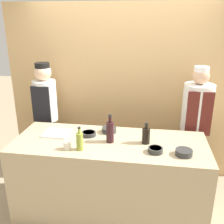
# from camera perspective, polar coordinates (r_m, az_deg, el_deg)

# --- Properties ---
(ground_plane) EXTENTS (14.00, 14.00, 0.00)m
(ground_plane) POSITION_cam_1_polar(r_m,az_deg,el_deg) (3.38, -0.46, -20.73)
(ground_plane) COLOR tan
(cabinet_wall) EXTENTS (3.27, 0.18, 2.40)m
(cabinet_wall) POSITION_cam_1_polar(r_m,az_deg,el_deg) (3.78, 2.16, 4.52)
(cabinet_wall) COLOR tan
(cabinet_wall) RESTS_ON ground_plane
(counter) EXTENTS (2.10, 0.82, 0.93)m
(counter) POSITION_cam_1_polar(r_m,az_deg,el_deg) (3.09, -0.48, -14.16)
(counter) COLOR tan
(counter) RESTS_ON ground_plane
(sauce_bowl_purple) EXTENTS (0.17, 0.17, 0.06)m
(sauce_bowl_purple) POSITION_cam_1_polar(r_m,az_deg,el_deg) (3.07, -0.63, -3.83)
(sauce_bowl_purple) COLOR #2D2D2D
(sauce_bowl_purple) RESTS_ON counter
(sauce_bowl_brown) EXTENTS (0.15, 0.15, 0.05)m
(sauce_bowl_brown) POSITION_cam_1_polar(r_m,az_deg,el_deg) (2.66, 9.44, -8.11)
(sauce_bowl_brown) COLOR #2D2D2D
(sauce_bowl_brown) RESTS_ON counter
(sauce_bowl_green) EXTENTS (0.16, 0.16, 0.04)m
(sauce_bowl_green) POSITION_cam_1_polar(r_m,az_deg,el_deg) (2.99, -5.06, -4.70)
(sauce_bowl_green) COLOR #2D2D2D
(sauce_bowl_green) RESTS_ON counter
(sauce_bowl_white) EXTENTS (0.17, 0.17, 0.06)m
(sauce_bowl_white) POSITION_cam_1_polar(r_m,az_deg,el_deg) (2.67, 15.38, -8.43)
(sauce_bowl_white) COLOR #2D2D2D
(sauce_bowl_white) RESTS_ON counter
(cutting_board) EXTENTS (0.29, 0.25, 0.02)m
(cutting_board) POSITION_cam_1_polar(r_m,az_deg,el_deg) (3.09, -11.95, -4.55)
(cutting_board) COLOR white
(cutting_board) RESTS_ON counter
(bottle_soy) EXTENTS (0.09, 0.09, 0.23)m
(bottle_soy) POSITION_cam_1_polar(r_m,az_deg,el_deg) (2.81, 7.41, -5.04)
(bottle_soy) COLOR black
(bottle_soy) RESTS_ON counter
(bottle_oil) EXTENTS (0.07, 0.07, 0.25)m
(bottle_oil) POSITION_cam_1_polar(r_m,az_deg,el_deg) (2.67, -7.05, -6.26)
(bottle_oil) COLOR olive
(bottle_oil) RESTS_ON counter
(bottle_wine) EXTENTS (0.08, 0.08, 0.31)m
(bottle_wine) POSITION_cam_1_polar(r_m,az_deg,el_deg) (2.80, -0.42, -4.25)
(bottle_wine) COLOR black
(bottle_wine) RESTS_ON counter
(cup_cream) EXTENTS (0.08, 0.08, 0.08)m
(cup_cream) POSITION_cam_1_polar(r_m,az_deg,el_deg) (2.72, -9.74, -7.21)
(cup_cream) COLOR silver
(cup_cream) RESTS_ON counter
(chef_left) EXTENTS (0.31, 0.31, 1.65)m
(chef_left) POSITION_cam_1_polar(r_m,az_deg,el_deg) (3.73, -14.05, -0.82)
(chef_left) COLOR #28282D
(chef_left) RESTS_ON ground_plane
(chef_right) EXTENTS (0.37, 0.37, 1.66)m
(chef_right) POSITION_cam_1_polar(r_m,az_deg,el_deg) (3.51, 17.64, -2.99)
(chef_right) COLOR #28282D
(chef_right) RESTS_ON ground_plane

